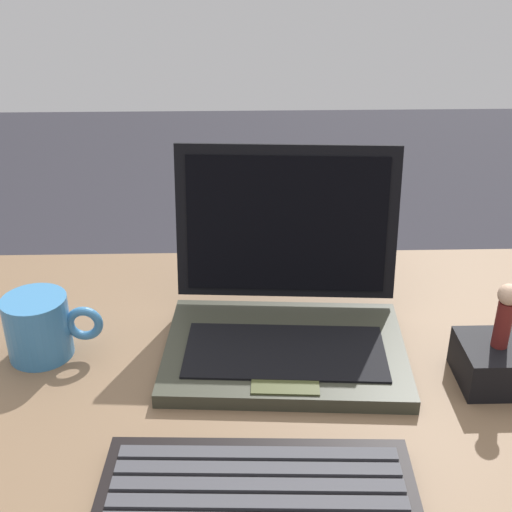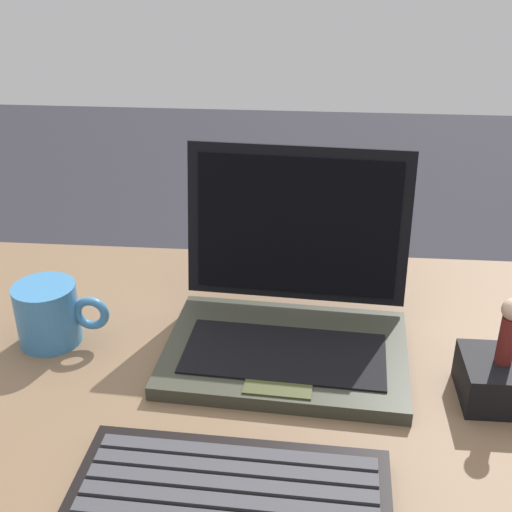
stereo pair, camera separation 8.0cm
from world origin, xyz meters
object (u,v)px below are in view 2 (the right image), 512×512
(laptop_front, at_px, (289,311))
(figurine, at_px, (510,329))
(coffee_mug, at_px, (49,314))
(figurine_stand, at_px, (500,382))
(external_keyboard, at_px, (231,492))

(laptop_front, bearing_deg, figurine, -21.31)
(coffee_mug, bearing_deg, figurine_stand, -7.66)
(external_keyboard, height_order, figurine_stand, figurine_stand)
(laptop_front, xyz_separation_m, figurine_stand, (0.25, -0.10, -0.02))
(external_keyboard, bearing_deg, laptop_front, 80.77)
(laptop_front, height_order, coffee_mug, laptop_front)
(laptop_front, distance_m, figurine_stand, 0.27)
(laptop_front, xyz_separation_m, external_keyboard, (-0.05, -0.28, -0.04))
(laptop_front, distance_m, external_keyboard, 0.29)
(figurine, distance_m, coffee_mug, 0.58)
(figurine, relative_size, coffee_mug, 0.67)
(external_keyboard, bearing_deg, figurine, 31.22)
(laptop_front, bearing_deg, external_keyboard, -99.23)
(laptop_front, height_order, figurine_stand, laptop_front)
(laptop_front, distance_m, coffee_mug, 0.32)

